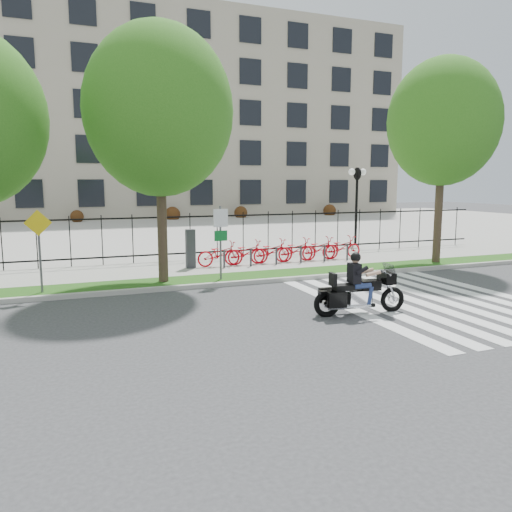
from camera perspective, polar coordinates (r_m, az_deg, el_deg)
name	(u,v)px	position (r m, az deg, el deg)	size (l,w,h in m)	color
ground	(277,316)	(13.00, 2.43, -6.91)	(120.00, 120.00, 0.00)	#333335
curb	(228,284)	(16.72, -3.25, -3.20)	(60.00, 0.20, 0.15)	#A09F97
grass_verge	(220,279)	(17.51, -4.11, -2.67)	(60.00, 1.50, 0.15)	#275415
sidewalk	(201,268)	(19.87, -6.26, -1.37)	(60.00, 3.50, 0.15)	#9F9C95
plaza	(137,230)	(36.98, -13.39, 2.92)	(80.00, 34.00, 0.10)	#9F9C95
crosswalk_stripes	(427,300)	(15.53, 19.01, -4.81)	(5.70, 8.00, 0.01)	silver
iron_fence	(190,237)	(21.41, -7.53, 2.21)	(30.00, 0.06, 2.00)	black
office_building	(107,120)	(56.99, -16.66, 14.64)	(60.00, 21.90, 20.15)	#9F9580
lamp_post_right	(357,187)	(27.89, 11.46, 7.77)	(1.06, 0.70, 4.25)	black
street_tree_1	(159,111)	(16.86, -11.02, 15.97)	(4.76, 4.76, 8.30)	#36271D
street_tree_2	(443,122)	(22.03, 20.61, 14.12)	(4.44, 4.44, 8.24)	#36271D
bike_share_station	(282,250)	(20.68, 3.01, 0.65)	(7.81, 0.87, 1.50)	#2D2D33
sign_pole_regulatory	(221,233)	(16.89, -4.07, 2.63)	(0.50, 0.09, 2.50)	#59595B
sign_pole_warning	(39,240)	(16.15, -23.56, 1.70)	(0.78, 0.09, 2.49)	#59595B
motorcycle_rider	(360,289)	(13.33, 11.77, -3.77)	(2.57, 0.87, 1.99)	black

